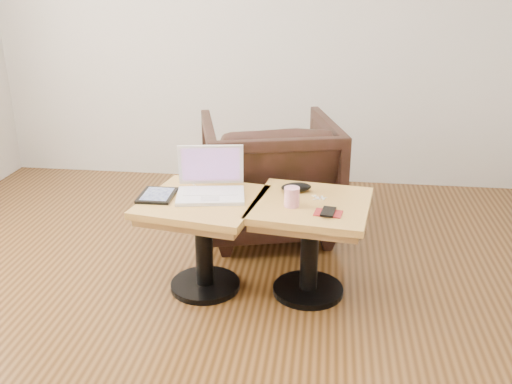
# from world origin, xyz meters

# --- Properties ---
(room_shell) EXTENTS (4.52, 4.52, 2.71)m
(room_shell) POSITION_xyz_m (0.00, 0.00, 1.35)
(room_shell) COLOR #412811
(room_shell) RESTS_ON ground
(side_table_left) EXTENTS (0.68, 0.68, 0.53)m
(side_table_left) POSITION_xyz_m (-0.17, 0.41, 0.40)
(side_table_left) COLOR black
(side_table_left) RESTS_ON ground
(side_table_right) EXTENTS (0.66, 0.66, 0.53)m
(side_table_right) POSITION_xyz_m (0.40, 0.44, 0.40)
(side_table_right) COLOR black
(side_table_right) RESTS_ON ground
(laptop) EXTENTS (0.40, 0.35, 0.25)m
(laptop) POSITION_xyz_m (-0.14, 0.48, 0.58)
(laptop) COLOR white
(laptop) RESTS_ON side_table_left
(tablet) EXTENTS (0.18, 0.23, 0.02)m
(tablet) POSITION_xyz_m (-0.41, 0.41, 0.54)
(tablet) COLOR black
(tablet) RESTS_ON side_table_left
(charging_adapter) EXTENTS (0.06, 0.06, 0.02)m
(charging_adapter) POSITION_xyz_m (-0.32, 0.68, 0.55)
(charging_adapter) COLOR white
(charging_adapter) RESTS_ON side_table_left
(glasses_case) EXTENTS (0.18, 0.11, 0.05)m
(glasses_case) POSITION_xyz_m (0.31, 0.57, 0.56)
(glasses_case) COLOR black
(glasses_case) RESTS_ON side_table_right
(striped_cup) EXTENTS (0.09, 0.09, 0.10)m
(striped_cup) POSITION_xyz_m (0.30, 0.37, 0.58)
(striped_cup) COLOR #E6487F
(striped_cup) RESTS_ON side_table_right
(earbuds_tangle) EXTENTS (0.07, 0.05, 0.01)m
(earbuds_tangle) POSITION_xyz_m (0.44, 0.49, 0.54)
(earbuds_tangle) COLOR white
(earbuds_tangle) RESTS_ON side_table_right
(phone_on_sleeve) EXTENTS (0.15, 0.13, 0.02)m
(phone_on_sleeve) POSITION_xyz_m (0.48, 0.30, 0.54)
(phone_on_sleeve) COLOR maroon
(phone_on_sleeve) RESTS_ON side_table_right
(armchair) EXTENTS (1.02, 1.04, 0.78)m
(armchair) POSITION_xyz_m (0.09, 1.22, 0.39)
(armchair) COLOR #321816
(armchair) RESTS_ON ground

